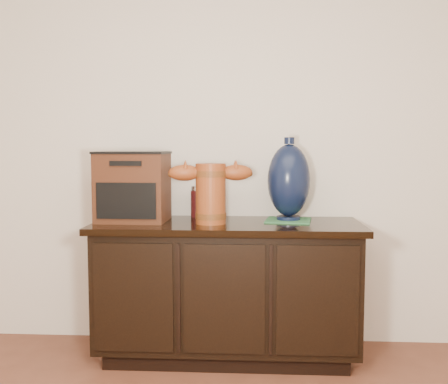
# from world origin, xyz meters

# --- Properties ---
(room) EXTENTS (5.00, 5.00, 5.00)m
(room) POSITION_xyz_m (0.00, 0.00, 1.30)
(room) COLOR brown
(room) RESTS_ON ground
(sideboard) EXTENTS (1.46, 0.56, 0.75)m
(sideboard) POSITION_xyz_m (0.00, 2.23, 0.39)
(sideboard) COLOR black
(sideboard) RESTS_ON ground
(terracotta_vessel) EXTENTS (0.46, 0.19, 0.32)m
(terracotta_vessel) POSITION_xyz_m (-0.09, 2.18, 0.94)
(terracotta_vessel) COLOR #9A461C
(terracotta_vessel) RESTS_ON sideboard
(tv_radio) EXTENTS (0.39, 0.32, 0.39)m
(tv_radio) POSITION_xyz_m (-0.52, 2.26, 0.95)
(tv_radio) COLOR #432010
(tv_radio) RESTS_ON sideboard
(green_mat) EXTENTS (0.28, 0.28, 0.01)m
(green_mat) POSITION_xyz_m (0.34, 2.31, 0.76)
(green_mat) COLOR #316D3E
(green_mat) RESTS_ON sideboard
(lamp_base) EXTENTS (0.27, 0.27, 0.46)m
(lamp_base) POSITION_xyz_m (0.34, 2.31, 0.98)
(lamp_base) COLOR black
(lamp_base) RESTS_ON green_mat
(spray_can) EXTENTS (0.06, 0.06, 0.18)m
(spray_can) POSITION_xyz_m (-0.19, 2.44, 0.85)
(spray_can) COLOR #5C0F11
(spray_can) RESTS_ON sideboard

